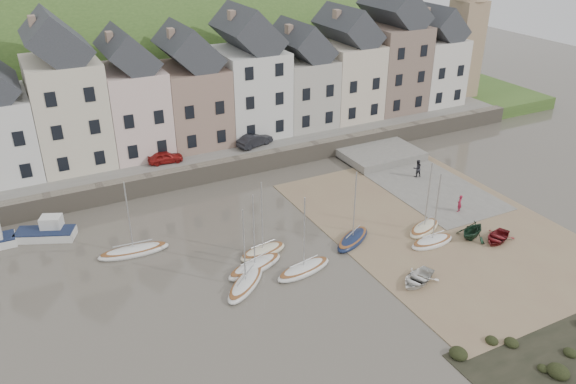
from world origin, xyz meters
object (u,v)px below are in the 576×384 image
rowboat_white (417,279)px  person_dark (417,168)px  sailboat_0 (134,251)px  car_left (165,157)px  rowboat_green (473,230)px  rowboat_red (497,237)px  person_red (460,203)px  car_right (255,140)px

rowboat_white → person_dark: bearing=120.2°
sailboat_0 → car_left: sailboat_0 is taller
rowboat_green → rowboat_red: 1.99m
sailboat_0 → car_left: size_ratio=1.90×
rowboat_green → person_red: size_ratio=1.81×
person_red → car_right: 21.54m
person_red → rowboat_white: bearing=7.5°
rowboat_white → person_dark: (11.06, 13.91, 0.61)m
rowboat_green → person_dark: size_ratio=1.58×
person_dark → sailboat_0: bearing=13.8°
car_right → person_red: bearing=-165.8°
sailboat_0 → person_dark: bearing=2.1°
rowboat_red → person_dark: person_dark is taller
person_red → car_left: size_ratio=0.46×
rowboat_white → car_right: size_ratio=0.82×
rowboat_red → person_red: (0.60, 5.04, 0.52)m
rowboat_green → car_left: bearing=-159.2°
person_red → person_dark: size_ratio=0.88×
sailboat_0 → person_red: 27.39m
car_right → car_left: bearing=73.3°
sailboat_0 → person_red: bearing=-13.3°
sailboat_0 → person_dark: sailboat_0 is taller
sailboat_0 → rowboat_red: sailboat_0 is taller
rowboat_red → car_left: size_ratio=0.90×
sailboat_0 → car_left: (6.18, 12.18, 1.91)m
rowboat_white → person_red: bearing=102.7°
person_dark → car_right: bearing=-30.5°
rowboat_red → person_dark: size_ratio=1.70×
sailboat_0 → rowboat_white: sailboat_0 is taller
rowboat_white → rowboat_red: rowboat_white is taller
person_dark → car_left: car_left is taller
sailboat_0 → rowboat_white: (16.85, -12.90, 0.14)m
rowboat_green → rowboat_white: bearing=-88.6°
person_dark → rowboat_red: bearing=93.2°
person_dark → rowboat_green: bearing=84.9°
car_right → rowboat_red: bearing=-172.8°
rowboat_white → rowboat_green: bearing=88.8°
sailboat_0 → rowboat_green: bearing=-22.3°
sailboat_0 → car_right: bearing=37.9°
rowboat_white → car_right: 25.17m
car_left → car_right: 9.45m
rowboat_white → rowboat_red: bearing=78.4°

